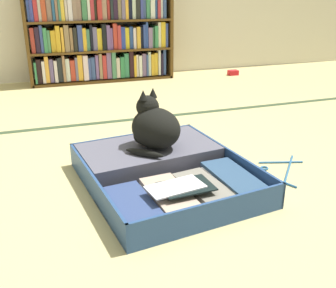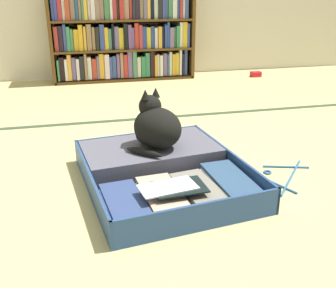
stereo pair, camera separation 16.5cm
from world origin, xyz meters
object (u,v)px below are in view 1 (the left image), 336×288
object	(u,v)px
black_cat	(154,127)
small_red_pouch	(233,73)
bookshelf	(100,36)
open_suitcase	(161,170)
clothes_hanger	(280,171)

from	to	relation	value
black_cat	small_red_pouch	bearing A→B (deg)	53.09
bookshelf	small_red_pouch	xyz separation A→B (m)	(1.32, -0.20, -0.39)
black_cat	small_red_pouch	distance (m)	2.39
small_red_pouch	open_suitcase	bearing A→B (deg)	-125.19
bookshelf	black_cat	distance (m)	2.11
open_suitcase	bookshelf	bearing A→B (deg)	87.23
clothes_hanger	open_suitcase	bearing A→B (deg)	169.90
bookshelf	open_suitcase	xyz separation A→B (m)	(-0.11, -2.23, -0.37)
black_cat	bookshelf	bearing A→B (deg)	87.17
bookshelf	clothes_hanger	distance (m)	2.42
open_suitcase	clothes_hanger	bearing A→B (deg)	-10.10
clothes_hanger	bookshelf	bearing A→B (deg)	101.62
open_suitcase	black_cat	size ratio (longest dim) A/B	2.71
small_red_pouch	clothes_hanger	bearing A→B (deg)	-111.58
bookshelf	black_cat	xyz separation A→B (m)	(-0.10, -2.10, -0.19)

